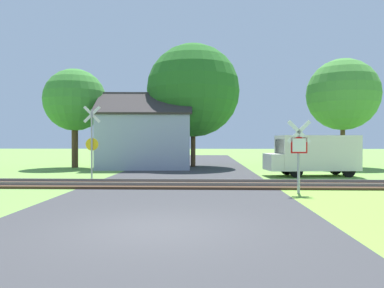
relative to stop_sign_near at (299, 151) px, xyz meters
The scene contains 10 objects.
ground_plane 7.45m from the stop_sign_near, 128.81° to the right, with size 160.00×160.00×0.00m, color #6B9942.
road_asphalt 6.07m from the stop_sign_near, 141.17° to the right, with size 8.16×80.00×0.01m, color #38383A.
rail_track 5.29m from the stop_sign_near, 154.30° to the left, with size 60.00×2.60×0.22m.
stop_sign_near is the anchor object (origin of this frame).
crossing_sign_far 10.46m from the stop_sign_near, 152.05° to the left, with size 0.88×0.16×3.73m.
house 15.11m from the stop_sign_near, 120.79° to the left, with size 6.88×6.38×5.45m.
tree_center 15.32m from the stop_sign_near, 107.22° to the left, with size 6.94×6.94×9.18m.
tree_left 18.60m from the stop_sign_near, 135.01° to the left, with size 4.49×4.49×7.16m.
tree_far 16.16m from the stop_sign_near, 64.59° to the left, with size 5.29×5.29×8.02m.
mail_truck 7.31m from the stop_sign_near, 69.90° to the left, with size 5.07×2.36×2.24m.
Camera 1 is at (1.11, -8.24, 1.96)m, focal length 35.00 mm.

